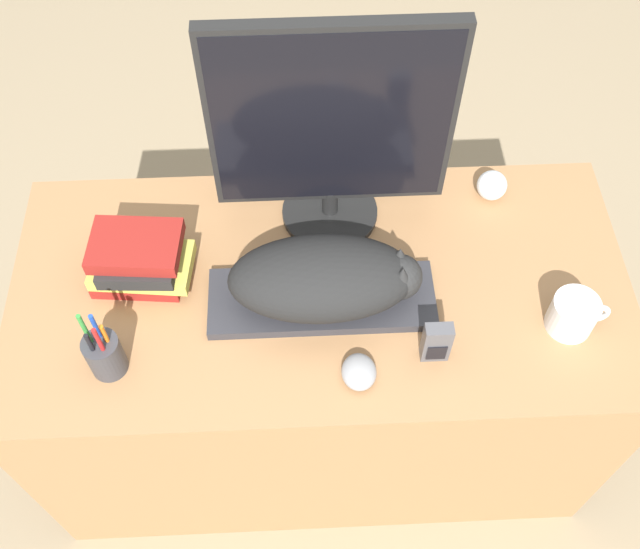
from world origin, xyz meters
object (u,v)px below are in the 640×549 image
(coffee_mug, at_px, (574,314))
(baseball, at_px, (492,185))
(keyboard, at_px, (320,300))
(cat, at_px, (326,278))
(book_stack, at_px, (139,259))
(pen_cup, at_px, (104,354))
(monitor, at_px, (331,128))
(phone, at_px, (437,342))
(computer_mouse, at_px, (359,372))

(coffee_mug, xyz_separation_m, baseball, (-0.10, 0.35, -0.01))
(keyboard, distance_m, baseball, 0.49)
(cat, relative_size, book_stack, 1.79)
(pen_cup, xyz_separation_m, baseball, (0.83, 0.41, -0.02))
(coffee_mug, height_order, book_stack, book_stack)
(monitor, relative_size, phone, 4.89)
(baseball, relative_size, book_stack, 0.31)
(coffee_mug, bearing_deg, monitor, 146.97)
(monitor, xyz_separation_m, pen_cup, (-0.46, -0.37, -0.22))
(computer_mouse, distance_m, coffee_mug, 0.46)
(cat, bearing_deg, computer_mouse, -72.19)
(book_stack, bearing_deg, computer_mouse, -30.31)
(keyboard, distance_m, monitor, 0.36)
(keyboard, height_order, cat, cat)
(pen_cup, bearing_deg, cat, 16.65)
(computer_mouse, bearing_deg, phone, 14.29)
(keyboard, relative_size, computer_mouse, 5.82)
(coffee_mug, bearing_deg, book_stack, 169.65)
(computer_mouse, bearing_deg, pen_cup, 174.94)
(pen_cup, height_order, book_stack, pen_cup)
(phone, height_order, book_stack, book_stack)
(coffee_mug, bearing_deg, keyboard, 171.46)
(computer_mouse, xyz_separation_m, coffee_mug, (0.44, 0.10, 0.02))
(keyboard, distance_m, coffee_mug, 0.52)
(keyboard, bearing_deg, computer_mouse, -68.35)
(computer_mouse, distance_m, pen_cup, 0.50)
(pen_cup, height_order, baseball, pen_cup)
(cat, distance_m, computer_mouse, 0.20)
(cat, height_order, pen_cup, pen_cup)
(pen_cup, height_order, phone, pen_cup)
(monitor, relative_size, computer_mouse, 6.46)
(computer_mouse, bearing_deg, baseball, 53.04)
(keyboard, xyz_separation_m, pen_cup, (-0.42, -0.13, 0.04))
(monitor, relative_size, coffee_mug, 4.20)
(book_stack, bearing_deg, phone, -20.23)
(keyboard, bearing_deg, book_stack, 167.21)
(keyboard, relative_size, cat, 1.19)
(cat, distance_m, phone, 0.25)
(pen_cup, xyz_separation_m, book_stack, (0.05, 0.22, 0.01))
(keyboard, height_order, pen_cup, pen_cup)
(coffee_mug, bearing_deg, phone, -168.61)
(pen_cup, distance_m, baseball, 0.93)
(keyboard, distance_m, computer_mouse, 0.19)
(baseball, bearing_deg, monitor, -173.54)
(computer_mouse, bearing_deg, cat, 107.81)
(baseball, height_order, book_stack, book_stack)
(keyboard, height_order, baseball, baseball)
(coffee_mug, xyz_separation_m, phone, (-0.29, -0.06, 0.01))
(computer_mouse, distance_m, book_stack, 0.52)
(cat, bearing_deg, pen_cup, -163.35)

